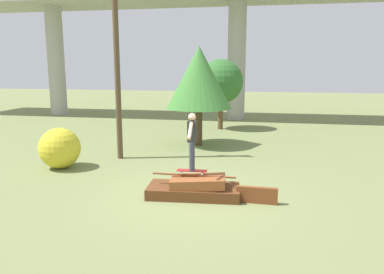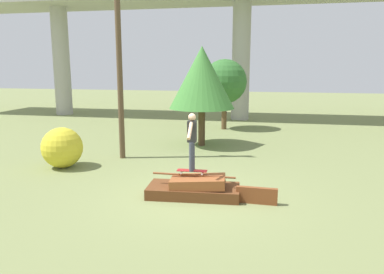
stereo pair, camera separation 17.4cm
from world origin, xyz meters
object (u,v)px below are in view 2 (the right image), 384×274
Objects in this scene: tree_behind_left at (225,82)px; skater at (192,138)px; skateboard at (192,171)px; tree_behind_right at (202,78)px; utility_pole at (119,56)px; bush_yellow_flowering at (62,148)px.

skater is at bearing -87.48° from tree_behind_left.
skater is (0.00, 0.00, 0.86)m from skateboard.
tree_behind_right is at bearing 98.13° from skateboard.
skater reaches higher than skateboard.
tree_behind_right reaches higher than tree_behind_left.
skater is 0.21× the size of utility_pole.
tree_behind_left is at bearing 92.52° from skateboard.
skater is 0.40× the size of tree_behind_left.
utility_pole reaches higher than tree_behind_right.
tree_behind_left is (-0.46, 10.49, 0.98)m from skater.
tree_behind_right reaches higher than skater.
skater is at bearing -20.63° from bush_yellow_flowering.
tree_behind_left is at bearing 67.95° from utility_pole.
tree_behind_right is (-0.42, -4.29, 0.34)m from tree_behind_left.
tree_behind_left is 2.73× the size of bush_yellow_flowering.
tree_behind_right is at bearing 48.64° from bush_yellow_flowering.
skateboard is at bearing -81.87° from tree_behind_right.
skater reaches higher than bush_yellow_flowering.
bush_yellow_flowering is (-1.44, -1.63, -2.98)m from utility_pole.
bush_yellow_flowering is at bearing -116.31° from tree_behind_left.
tree_behind_left reaches higher than bush_yellow_flowering.
skater is 6.40m from tree_behind_right.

